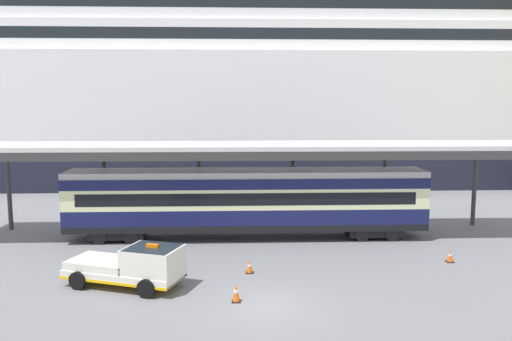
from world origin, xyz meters
name	(u,v)px	position (x,y,z in m)	size (l,w,h in m)	color
ground_plane	(268,307)	(0.00, 0.00, 0.00)	(400.00, 400.00, 0.00)	slate
cruise_ship	(82,75)	(-18.66, 40.67, 11.26)	(165.78, 27.77, 33.47)	black
platform_canopy	(247,149)	(-0.59, 11.11, 5.35)	(36.17, 5.13, 5.64)	silver
train_carriage	(247,200)	(-0.59, 10.66, 2.30)	(21.13, 2.81, 4.11)	black
service_truck	(134,265)	(-5.74, 2.49, 0.99)	(5.58, 3.65, 2.02)	silver
traffic_cone_near	(250,266)	(-0.62, 4.16, 0.32)	(0.36, 0.36, 0.65)	black
traffic_cone_mid	(450,256)	(9.64, 5.44, 0.32)	(0.36, 0.36, 0.65)	black
traffic_cone_far	(236,293)	(-1.27, 0.58, 0.38)	(0.36, 0.36, 0.77)	black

